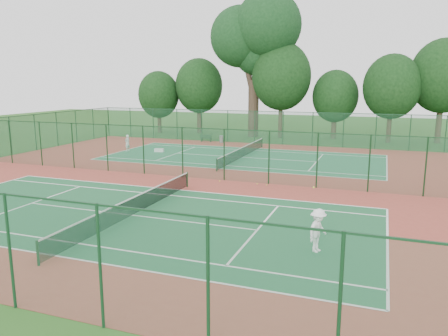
{
  "coord_description": "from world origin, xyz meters",
  "views": [
    {
      "loc": [
        11.39,
        -27.0,
        6.56
      ],
      "look_at": [
        2.83,
        -3.56,
        1.6
      ],
      "focal_mm": 35.0,
      "sensor_mm": 36.0,
      "label": 1
    }
  ],
  "objects": [
    {
      "name": "tennis_net_near",
      "position": [
        0.0,
        -9.0,
        0.54
      ],
      "size": [
        0.1,
        12.9,
        0.97
      ],
      "color": "#163C1E",
      "rests_on": "ground"
    },
    {
      "name": "court_far",
      "position": [
        0.0,
        9.0,
        0.01
      ],
      "size": [
        23.77,
        10.97,
        0.01
      ],
      "primitive_type": "cube",
      "color": "#226C43",
      "rests_on": "red_pad"
    },
    {
      "name": "player_near",
      "position": [
        9.29,
        -10.61,
        0.89
      ],
      "size": [
        1.01,
        1.28,
        1.73
      ],
      "primitive_type": "imported",
      "rotation": [
        0.0,
        0.0,
        1.19
      ],
      "color": "white",
      "rests_on": "court_near"
    },
    {
      "name": "fence_divider",
      "position": [
        0.0,
        0.0,
        1.76
      ],
      "size": [
        40.0,
        0.09,
        3.5
      ],
      "color": "#194D2C",
      "rests_on": "ground"
    },
    {
      "name": "court_near",
      "position": [
        0.0,
        -9.0,
        0.01
      ],
      "size": [
        23.77,
        10.97,
        0.01
      ],
      "primitive_type": "cube",
      "color": "#1C5932",
      "rests_on": "red_pad"
    },
    {
      "name": "kit_bag",
      "position": [
        -8.32,
        9.1,
        0.18
      ],
      "size": [
        0.93,
        0.46,
        0.33
      ],
      "primitive_type": "cube",
      "rotation": [
        0.0,
        0.0,
        0.15
      ],
      "color": "white",
      "rests_on": "red_pad"
    },
    {
      "name": "trash_bin",
      "position": [
        -5.03,
        17.13,
        0.4
      ],
      "size": [
        0.5,
        0.5,
        0.78
      ],
      "primitive_type": "cylinder",
      "rotation": [
        0.0,
        0.0,
        -0.16
      ],
      "color": "gray",
      "rests_on": "red_pad"
    },
    {
      "name": "evergreen_row",
      "position": [
        0.5,
        24.25,
        0.0
      ],
      "size": [
        39.0,
        5.0,
        12.0
      ],
      "primitive_type": null,
      "color": "black",
      "rests_on": "ground"
    },
    {
      "name": "player_far",
      "position": [
        -11.38,
        8.51,
        0.81
      ],
      "size": [
        0.46,
        0.63,
        1.58
      ],
      "primitive_type": "imported",
      "rotation": [
        0.0,
        0.0,
        -1.72
      ],
      "color": "white",
      "rests_on": "court_far"
    },
    {
      "name": "stray_ball_b",
      "position": [
        4.61,
        -0.48,
        0.04
      ],
      "size": [
        0.07,
        0.07,
        0.07
      ],
      "primitive_type": "sphere",
      "color": "yellow",
      "rests_on": "red_pad"
    },
    {
      "name": "ground",
      "position": [
        0.0,
        0.0,
        0.0
      ],
      "size": [
        120.0,
        120.0,
        0.0
      ],
      "primitive_type": "plane",
      "color": "#25561B",
      "rests_on": "ground"
    },
    {
      "name": "stray_ball_c",
      "position": [
        1.4,
        -0.5,
        0.05
      ],
      "size": [
        0.08,
        0.08,
        0.08
      ],
      "primitive_type": "sphere",
      "color": "yellow",
      "rests_on": "red_pad"
    },
    {
      "name": "bench",
      "position": [
        -6.89,
        17.23,
        0.43
      ],
      "size": [
        1.33,
        0.49,
        0.81
      ],
      "rotation": [
        0.0,
        0.0,
        0.09
      ],
      "color": "#123319",
      "rests_on": "red_pad"
    },
    {
      "name": "stray_ball_a",
      "position": [
        3.96,
        -0.37,
        0.05
      ],
      "size": [
        0.07,
        0.07,
        0.07
      ],
      "primitive_type": "sphere",
      "color": "#CCDE33",
      "rests_on": "red_pad"
    },
    {
      "name": "fence_north",
      "position": [
        0.0,
        18.0,
        1.76
      ],
      "size": [
        40.0,
        0.09,
        3.5
      ],
      "color": "#1A4F32",
      "rests_on": "ground"
    },
    {
      "name": "red_pad",
      "position": [
        0.0,
        0.0,
        0.01
      ],
      "size": [
        40.0,
        36.0,
        0.01
      ],
      "primitive_type": "cube",
      "color": "#93382D",
      "rests_on": "ground"
    },
    {
      "name": "tennis_net_far",
      "position": [
        0.0,
        9.0,
        0.54
      ],
      "size": [
        0.1,
        12.9,
        0.97
      ],
      "color": "#123219",
      "rests_on": "ground"
    },
    {
      "name": "big_tree",
      "position": [
        -3.19,
        23.69,
        11.8
      ],
      "size": [
        10.84,
        7.94,
        16.66
      ],
      "color": "#35261D",
      "rests_on": "ground"
    }
  ]
}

